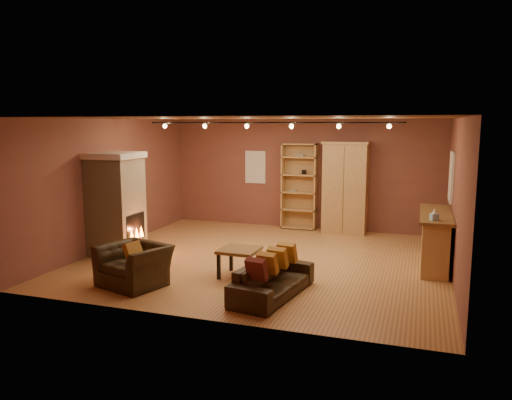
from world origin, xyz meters
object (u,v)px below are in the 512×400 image
(armoire, at_px, (345,187))
(coffee_table, at_px, (239,253))
(bookcase, at_px, (300,185))
(loveseat, at_px, (273,273))
(bar_counter, at_px, (435,239))
(armchair, at_px, (134,258))
(fireplace, at_px, (116,204))

(armoire, relative_size, coffee_table, 3.31)
(bookcase, xyz_separation_m, loveseat, (0.82, -5.14, -0.75))
(bar_counter, relative_size, loveseat, 1.15)
(armoire, height_order, armchair, armoire)
(fireplace, bearing_deg, armoire, 40.52)
(armoire, bearing_deg, loveseat, -94.27)
(armoire, distance_m, coffee_table, 4.42)
(loveseat, distance_m, armchair, 2.38)
(bookcase, relative_size, armoire, 0.97)
(bar_counter, xyz_separation_m, armchair, (-4.81, -2.85, -0.06))
(armoire, bearing_deg, bookcase, 171.79)
(coffee_table, bearing_deg, loveseat, -42.57)
(fireplace, height_order, armoire, armoire)
(loveseat, xyz_separation_m, armchair, (-2.36, -0.24, 0.10))
(armchair, bearing_deg, bookcase, 91.07)
(coffee_table, bearing_deg, armchair, -145.89)
(loveseat, height_order, coffee_table, loveseat)
(bookcase, relative_size, bar_counter, 1.03)
(loveseat, bearing_deg, coffee_table, 56.65)
(armchair, bearing_deg, armoire, 79.40)
(loveseat, relative_size, coffee_table, 2.72)
(fireplace, height_order, bookcase, bookcase)
(armchair, relative_size, coffee_table, 1.78)
(bookcase, xyz_separation_m, armoire, (1.19, -0.17, 0.02))
(fireplace, distance_m, coffee_table, 3.07)
(armoire, xyz_separation_m, coffee_table, (-1.23, -4.19, -0.71))
(loveseat, bearing_deg, bookcase, 18.26)
(bar_counter, bearing_deg, armchair, -149.37)
(fireplace, xyz_separation_m, coffee_table, (2.94, -0.63, -0.63))
(loveseat, bearing_deg, fireplace, 78.84)
(armoire, height_order, bar_counter, armoire)
(loveseat, relative_size, armchair, 1.53)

